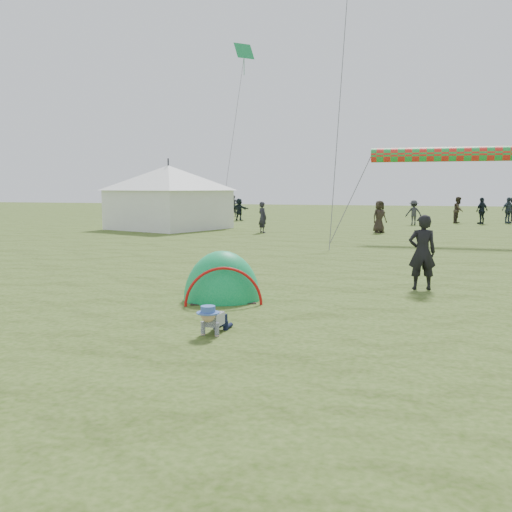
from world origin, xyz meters
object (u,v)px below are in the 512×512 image
(popup_tent, at_px, (222,300))
(standing_adult, at_px, (422,252))
(event_marquee, at_px, (169,195))
(crawling_toddler, at_px, (213,318))

(popup_tent, relative_size, standing_adult, 1.20)
(event_marquee, bearing_deg, crawling_toddler, -44.01)
(popup_tent, height_order, standing_adult, standing_adult)
(popup_tent, bearing_deg, standing_adult, 9.03)
(popup_tent, height_order, event_marquee, event_marquee)
(crawling_toddler, bearing_deg, popup_tent, 110.26)
(crawling_toddler, relative_size, popup_tent, 0.32)
(crawling_toddler, height_order, popup_tent, popup_tent)
(crawling_toddler, height_order, event_marquee, event_marquee)
(standing_adult, xyz_separation_m, event_marquee, (-14.17, 16.55, 1.08))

